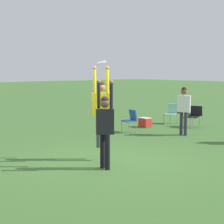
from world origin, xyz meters
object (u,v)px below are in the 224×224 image
object	(u,v)px
frisbee	(102,62)
person_spectator_far	(184,106)
camping_chair_0	(193,115)
camping_chair_3	(131,119)
person_defending	(105,122)
person_jumping	(101,105)
camping_chair_2	(172,112)
cooler_box	(145,122)

from	to	relation	value
frisbee	person_spectator_far	distance (m)	5.32
camping_chair_0	camping_chair_3	distance (m)	2.96
person_defending	person_jumping	bearing A→B (deg)	-90.00
person_spectator_far	person_jumping	bearing A→B (deg)	-93.66
camping_chair_0	person_defending	bearing A→B (deg)	87.48
person_spectator_far	camping_chair_2	bearing A→B (deg)	122.90
person_jumping	camping_chair_3	distance (m)	4.56
camping_chair_0	camping_chair_2	distance (m)	1.24
frisbee	camping_chair_3	bearing A→B (deg)	128.09
camping_chair_2	cooler_box	bearing A→B (deg)	54.19
camping_chair_3	camping_chair_0	bearing A→B (deg)	-91.67
person_jumping	cooler_box	distance (m)	6.02
camping_chair_0	cooler_box	size ratio (longest dim) A/B	1.96
camping_chair_2	person_spectator_far	xyz separation A→B (m)	(2.20, -1.96, 0.54)
person_jumping	camping_chair_2	world-z (taller)	person_jumping
camping_chair_2	person_jumping	bearing A→B (deg)	81.55
frisbee	person_jumping	bearing A→B (deg)	143.83
person_jumping	camping_chair_2	size ratio (longest dim) A/B	2.45
camping_chair_0	cooler_box	distance (m)	2.02
frisbee	person_spectator_far	xyz separation A→B (m)	(-1.36, 4.92, -1.49)
person_defending	person_spectator_far	distance (m)	5.40
frisbee	cooler_box	xyz separation A→B (m)	(-3.61, 5.24, -2.35)
person_jumping	person_defending	world-z (taller)	person_jumping
camping_chair_3	camping_chair_2	bearing A→B (deg)	-67.85
person_defending	camping_chair_2	size ratio (longest dim) A/B	2.43
camping_chair_0	camping_chair_3	xyz separation A→B (m)	(-0.73, -2.87, -0.00)
person_defending	cooler_box	world-z (taller)	person_defending
person_jumping	person_defending	distance (m)	0.96
camping_chair_0	camping_chair_3	world-z (taller)	camping_chair_0
person_spectator_far	camping_chair_3	bearing A→B (deg)	-164.01
camping_chair_3	person_spectator_far	xyz separation A→B (m)	(1.69, 1.03, 0.54)
person_jumping	camping_chair_3	xyz separation A→B (m)	(-2.64, 3.59, -0.93)
frisbee	person_defending	bearing A→B (deg)	-29.35
camping_chair_0	camping_chair_2	xyz separation A→B (m)	(-1.23, 0.12, -0.00)
person_jumping	person_spectator_far	bearing A→B (deg)	44.80
person_defending	frisbee	distance (m)	1.47
person_jumping	person_spectator_far	world-z (taller)	person_jumping
camping_chair_2	camping_chair_3	distance (m)	3.03
person_defending	cooler_box	distance (m)	6.79
person_defending	person_spectator_far	world-z (taller)	person_defending
person_jumping	cooler_box	world-z (taller)	person_jumping
person_jumping	frisbee	size ratio (longest dim) A/B	9.07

